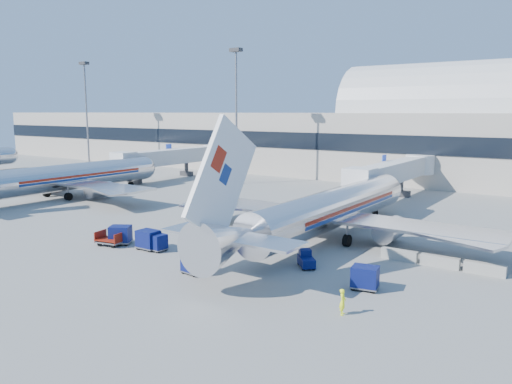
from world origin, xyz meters
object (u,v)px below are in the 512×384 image
Objects in this scene: barrier_mid at (440,262)px; airliner_main at (327,210)px; airliner_mid at (63,178)px; barrier_near at (399,255)px; barrier_far at (485,269)px; tug_lead at (195,246)px; ramp_worker at (343,302)px; jetbridge_near at (397,171)px; cart_solo_near at (193,264)px; mast_far_west at (86,100)px; cart_solo_far at (365,277)px; tug_left at (201,235)px; jetbridge_mid at (178,156)px; mast_west at (236,96)px; tug_right at (306,259)px; cart_open_red at (111,241)px; cart_train_c at (120,234)px; cart_train_a at (157,242)px.

airliner_main is at bearing 167.50° from barrier_mid.
airliner_mid is 50.12m from barrier_near.
tug_lead is (-21.68, -8.47, 0.31)m from barrier_far.
airliner_main reaches higher than ramp_worker.
airliner_mid is 36.67m from tug_lead.
cart_solo_near is at bearing -91.81° from jetbridge_near.
barrier_near is 13.12m from ramp_worker.
cart_solo_far is (78.38, -36.20, -13.91)m from mast_far_west.
mast_far_west reaches higher than tug_left.
jetbridge_mid is 9.17× the size of barrier_near.
mast_west is at bearing 64.97° from tug_left.
tug_left is (20.78, -33.25, -14.03)m from mast_west.
cart_solo_far is at bearing 24.98° from cart_solo_near.
jetbridge_mid is 18.06m from mast_west.
jetbridge_mid is at bearing 1.81° from mast_far_west.
jetbridge_mid is 9.17× the size of barrier_mid.
jetbridge_near is at bearing 21.65° from tug_left.
tug_right is 0.84× the size of cart_open_red.
barrier_mid is (81.30, -28.00, -14.34)m from mast_far_west.
airliner_main is at bearing -30.64° from jetbridge_mid.
cart_train_c reaches higher than cart_open_red.
tug_right is (4.94, -34.86, -3.31)m from jetbridge_near.
tug_lead is (-15.08, -8.47, 0.31)m from barrier_near.
cart_solo_near is at bearing -43.28° from cart_train_c.
mast_far_west is at bearing 133.68° from cart_open_red.
tug_left is at bearing -28.68° from mast_far_west.
airliner_mid is at bearing -115.21° from mast_west.
barrier_mid is (41.30, -28.00, -14.34)m from mast_west.
jetbridge_near and jetbridge_mid have the same top height.
barrier_mid is 10.65m from tug_right.
cart_solo_near is 1.11× the size of ramp_worker.
barrier_mid is (13.70, -28.81, -3.48)m from jetbridge_near.
cart_train_a is 19.09m from cart_solo_far.
jetbridge_near is (-2.40, 26.30, 1.00)m from airliner_main.
mast_west is at bearing 81.11° from cart_train_c.
mast_west is 13.93× the size of ramp_worker.
barrier_far is at bearing 0.00° from barrier_near.
mast_west is 49.33m from barrier_near.
tug_lead is at bearing 3.94° from cart_open_red.
tug_lead reaches higher than cart_open_red.
cart_open_red is at bearing -161.08° from cart_train_a.
airliner_main is at bearing 170.26° from barrier_far.
barrier_near is 6.60m from barrier_far.
cart_open_red is at bearing -69.38° from mast_west.
tug_right is at bearing -18.28° from cart_train_c.
cart_open_red is at bearing -159.49° from tug_lead.
barrier_far is 24.39m from tug_left.
mast_west is at bearing 28.16° from ramp_worker.
airliner_mid is at bearing 164.32° from cart_solo_near.
tug_right is at bearing -153.34° from barrier_far.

